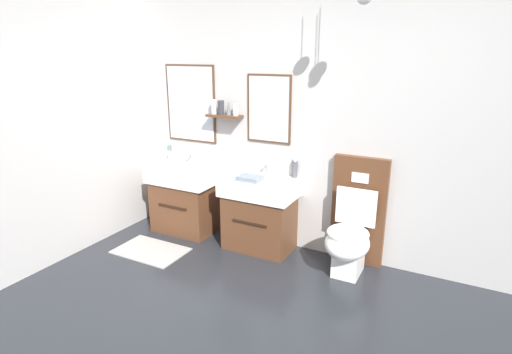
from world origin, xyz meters
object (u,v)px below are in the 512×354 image
object	(u,v)px
toilet	(353,230)
toothbrush_cup	(171,155)
vanity_sink_left	(185,197)
soap_dispenser	(295,169)
folded_hand_towel	(250,178)
vanity_sink_right	(260,211)

from	to	relation	value
toilet	toothbrush_cup	size ratio (longest dim) A/B	4.84
vanity_sink_left	toilet	world-z (taller)	toilet
toilet	toothbrush_cup	xyz separation A→B (m)	(-2.10, 0.16, 0.40)
soap_dispenser	folded_hand_towel	distance (m)	0.44
soap_dispenser	toilet	bearing A→B (deg)	-15.20
soap_dispenser	toothbrush_cup	bearing A→B (deg)	-179.60
vanity_sink_left	toothbrush_cup	distance (m)	0.51
vanity_sink_right	folded_hand_towel	xyz separation A→B (m)	(-0.04, -0.13, 0.37)
vanity_sink_left	vanity_sink_right	world-z (taller)	same
vanity_sink_right	folded_hand_towel	distance (m)	0.39
toothbrush_cup	vanity_sink_right	bearing A→B (deg)	-7.23
soap_dispenser	folded_hand_towel	size ratio (longest dim) A/B	0.88
vanity_sink_left	toilet	distance (m)	1.82
soap_dispenser	folded_hand_towel	bearing A→B (deg)	-138.50
toothbrush_cup	soap_dispenser	xyz separation A→B (m)	(1.47, 0.01, 0.03)
vanity_sink_right	soap_dispenser	distance (m)	0.54
folded_hand_towel	soap_dispenser	bearing A→B (deg)	41.50
vanity_sink_right	vanity_sink_left	bearing A→B (deg)	180.00
toilet	soap_dispenser	distance (m)	0.78
toothbrush_cup	folded_hand_towel	size ratio (longest dim) A/B	0.94
vanity_sink_right	folded_hand_towel	size ratio (longest dim) A/B	3.30
toothbrush_cup	folded_hand_towel	bearing A→B (deg)	-13.73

